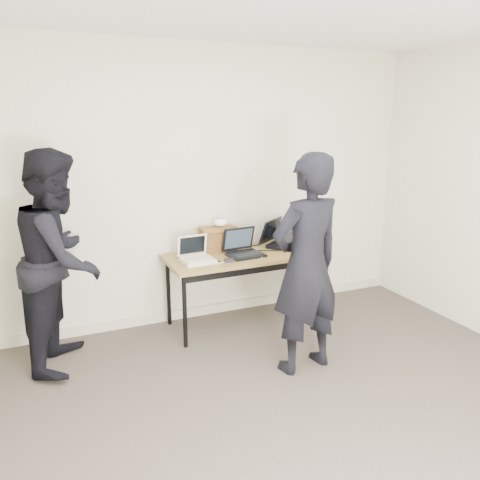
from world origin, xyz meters
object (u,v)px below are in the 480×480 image
laptop_right (280,240)px  laptop_beige (196,257)px  leather_satchel (218,238)px  desk (244,260)px  person_observer (60,260)px  equipment_box (291,236)px  person_typist (306,265)px  laptop_center (243,249)px

laptop_right → laptop_beige: bearing=154.6°
leather_satchel → desk: bearing=-50.7°
laptop_beige → person_observer: person_observer is taller
desk → person_observer: (-1.67, -0.09, 0.23)m
equipment_box → person_observer: size_ratio=0.15×
desk → person_typist: person_typist is taller
person_typist → laptop_beige: bearing=-66.4°
leather_satchel → person_typist: person_typist is taller
laptop_beige → person_typist: size_ratio=0.17×
leather_satchel → person_typist: 1.25m
laptop_right → leather_satchel: 0.67m
equipment_box → laptop_beige: bearing=-168.6°
laptop_right → equipment_box: laptop_right is taller
laptop_right → person_typist: size_ratio=0.29×
person_observer → person_typist: bearing=-98.9°
laptop_beige → desk: bearing=0.0°
equipment_box → person_typist: size_ratio=0.15×
laptop_right → equipment_box: 0.15m
desk → laptop_beige: laptop_beige is taller
person_typist → person_observer: bearing=-35.4°
laptop_beige → equipment_box: size_ratio=1.18×
laptop_center → person_typist: 0.99m
laptop_right → person_typist: 1.20m
laptop_right → equipment_box: (0.15, 0.03, 0.01)m
laptop_right → person_observer: size_ratio=0.29×
laptop_center → leather_satchel: size_ratio=0.99×
laptop_beige → laptop_right: (0.97, 0.19, 0.02)m
laptop_right → equipment_box: bearing=-23.9°
leather_satchel → person_typist: size_ratio=0.20×
laptop_beige → equipment_box: 1.14m
laptop_center → equipment_box: 0.67m
laptop_right → leather_satchel: bearing=137.4°
equipment_box → leather_satchel: bearing=177.5°
laptop_right → person_typist: person_typist is taller
laptop_beige → laptop_center: bearing=-0.3°
leather_satchel → equipment_box: 0.81m
laptop_center → laptop_right: (0.49, 0.16, 0.00)m
leather_satchel → equipment_box: (0.81, -0.04, -0.05)m
leather_satchel → person_observer: 1.52m
leather_satchel → person_observer: (-1.49, -0.32, 0.05)m
leather_satchel → equipment_box: leather_satchel is taller
desk → laptop_center: 0.12m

